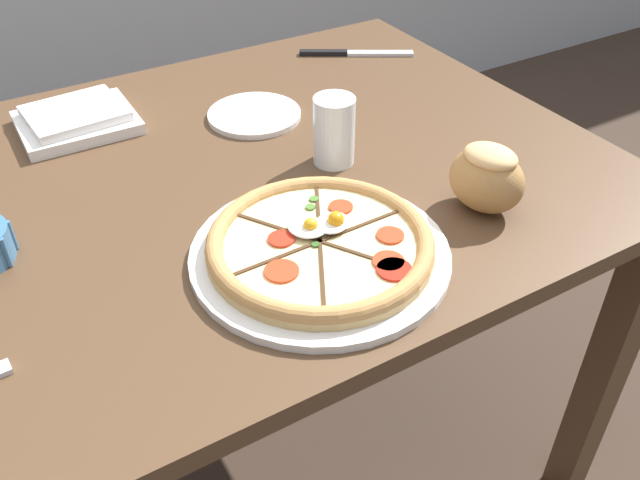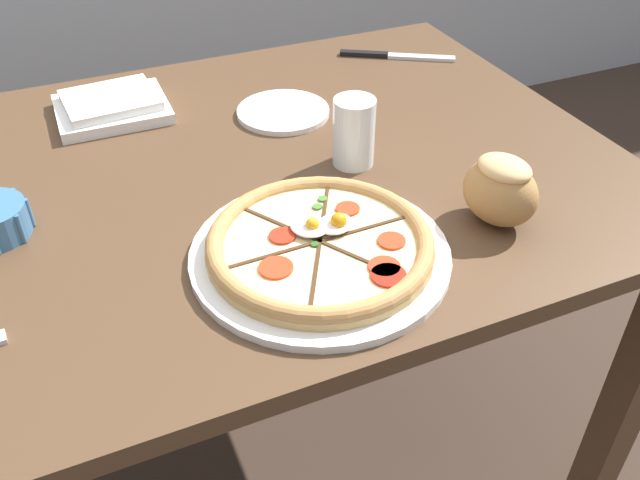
% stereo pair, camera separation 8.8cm
% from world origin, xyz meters
% --- Properties ---
extents(ground_plane, '(12.00, 12.00, 0.00)m').
position_xyz_m(ground_plane, '(0.00, 0.00, 0.00)').
color(ground_plane, '#3D2D23').
extents(dining_table, '(1.25, 0.89, 0.75)m').
position_xyz_m(dining_table, '(0.00, 0.00, 0.65)').
color(dining_table, '#513823').
rests_on(dining_table, ground_plane).
extents(pizza, '(0.35, 0.35, 0.05)m').
position_xyz_m(pizza, '(0.05, -0.25, 0.77)').
color(pizza, white).
rests_on(pizza, dining_table).
extents(napkin_folded, '(0.19, 0.17, 0.04)m').
position_xyz_m(napkin_folded, '(-0.13, 0.27, 0.77)').
color(napkin_folded, white).
rests_on(napkin_folded, dining_table).
extents(bread_piece_near, '(0.11, 0.13, 0.10)m').
position_xyz_m(bread_piece_near, '(0.31, -0.27, 0.80)').
color(bread_piece_near, '#B27F47').
rests_on(bread_piece_near, dining_table).
extents(knife_main, '(0.22, 0.14, 0.01)m').
position_xyz_m(knife_main, '(0.46, 0.29, 0.75)').
color(knife_main, silver).
rests_on(knife_main, dining_table).
extents(water_glass, '(0.07, 0.07, 0.11)m').
position_xyz_m(water_glass, '(0.19, -0.05, 0.80)').
color(water_glass, white).
rests_on(water_glass, dining_table).
extents(side_saucer, '(0.17, 0.17, 0.01)m').
position_xyz_m(side_saucer, '(0.15, 0.15, 0.75)').
color(side_saucer, white).
rests_on(side_saucer, dining_table).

